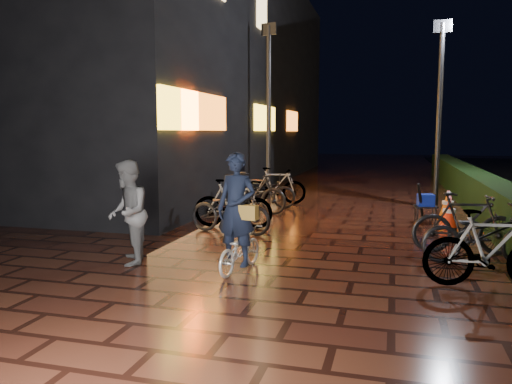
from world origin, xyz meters
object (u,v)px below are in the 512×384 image
(bystander_person, at_px, (128,213))
(traffic_barrier, at_px, (448,210))
(cart_assembly, at_px, (425,202))
(cyclist, at_px, (238,228))

(bystander_person, relative_size, traffic_barrier, 0.95)
(traffic_barrier, xyz_separation_m, cart_assembly, (-0.49, 0.23, 0.13))
(cyclist, xyz_separation_m, cart_assembly, (2.97, 5.18, -0.19))
(bystander_person, relative_size, cart_assembly, 1.76)
(cyclist, bearing_deg, traffic_barrier, 55.00)
(cyclist, distance_m, cart_assembly, 5.97)
(traffic_barrier, bearing_deg, bystander_person, -136.68)
(traffic_barrier, height_order, cart_assembly, cart_assembly)
(cyclist, height_order, cart_assembly, cyclist)
(traffic_barrier, relative_size, cart_assembly, 1.86)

